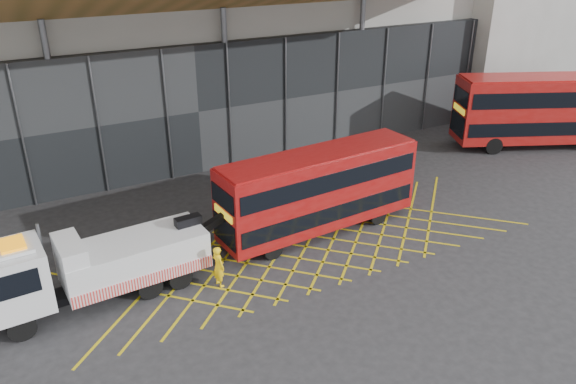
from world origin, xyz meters
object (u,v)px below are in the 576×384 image
bus_second (546,108)px  worker (219,266)px  recovery_truck (92,266)px  bus_towed (319,188)px

bus_second → worker: 27.42m
recovery_truck → bus_towed: bearing=0.0°
recovery_truck → bus_towed: (11.25, 0.81, 0.71)m
bus_towed → worker: (-6.32, -2.20, -1.44)m
bus_towed → worker: 6.85m
bus_second → recovery_truck: bearing=-148.8°
recovery_truck → bus_towed: bus_towed is taller
recovery_truck → bus_towed: size_ratio=0.98×
bus_towed → bus_second: 20.75m
recovery_truck → worker: 5.18m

